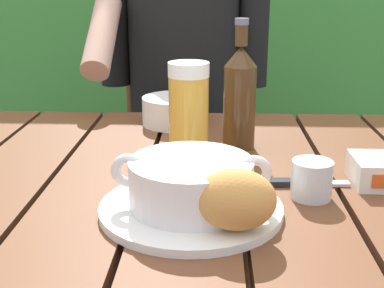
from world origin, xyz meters
TOP-DOWN VIEW (x-y plane):
  - dining_table at (0.00, 0.00)m, footprint 1.40×0.86m
  - chair_near_diner at (-0.05, 0.86)m, footprint 0.44×0.40m
  - person_eating at (-0.05, 0.67)m, footprint 0.48×0.47m
  - serving_plate at (0.01, -0.13)m, footprint 0.26×0.26m
  - soup_bowl at (0.01, -0.13)m, footprint 0.23×0.18m
  - bread_roll at (0.07, -0.20)m, footprint 0.11×0.08m
  - beer_glass at (-0.01, 0.10)m, footprint 0.07×0.07m
  - beer_bottle at (0.09, 0.17)m, footprint 0.06×0.06m
  - water_glass_small at (0.19, -0.07)m, footprint 0.06×0.06m
  - table_knife at (0.16, -0.03)m, footprint 0.16×0.03m
  - diner_bowl at (-0.05, 0.33)m, footprint 0.15×0.15m

SIDE VIEW (x-z plane):
  - chair_near_diner at x=-0.05m, z-range 0.01..0.94m
  - dining_table at x=0.00m, z-range 0.29..1.06m
  - person_eating at x=-0.05m, z-range 0.11..1.36m
  - table_knife at x=0.16m, z-range 0.77..0.78m
  - serving_plate at x=0.01m, z-range 0.77..0.78m
  - water_glass_small at x=0.19m, z-range 0.77..0.83m
  - diner_bowl at x=-0.05m, z-range 0.77..0.83m
  - soup_bowl at x=0.01m, z-range 0.78..0.86m
  - bread_roll at x=0.07m, z-range 0.78..0.86m
  - beer_glass at x=-0.01m, z-range 0.77..0.95m
  - beer_bottle at x=0.09m, z-range 0.75..1.00m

